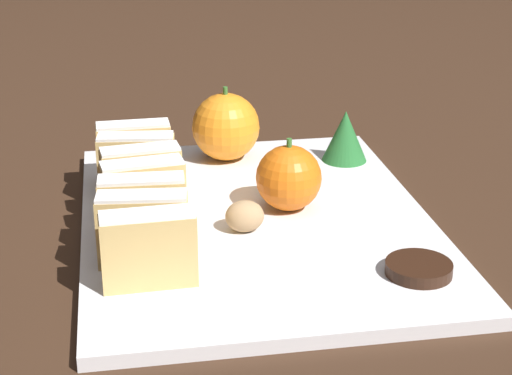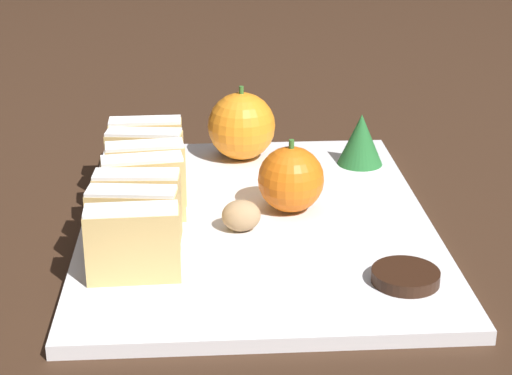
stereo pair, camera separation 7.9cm
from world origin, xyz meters
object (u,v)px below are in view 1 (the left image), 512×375
at_px(orange_near, 289,178).
at_px(orange_far, 226,127).
at_px(chocolate_cookie, 419,268).
at_px(walnut, 245,216).

bearing_deg(orange_near, orange_far, 105.21).
relative_size(orange_near, chocolate_cookie, 1.29).
bearing_deg(chocolate_cookie, walnut, 139.99).
relative_size(orange_near, orange_far, 0.86).
bearing_deg(orange_far, walnut, -92.85).
distance_m(orange_near, walnut, 0.07).
bearing_deg(walnut, orange_far, 87.15).
bearing_deg(orange_far, chocolate_cookie, -68.34).
xyz_separation_m(orange_near, walnut, (-0.05, -0.04, -0.02)).
xyz_separation_m(orange_far, walnut, (-0.01, -0.19, -0.02)).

